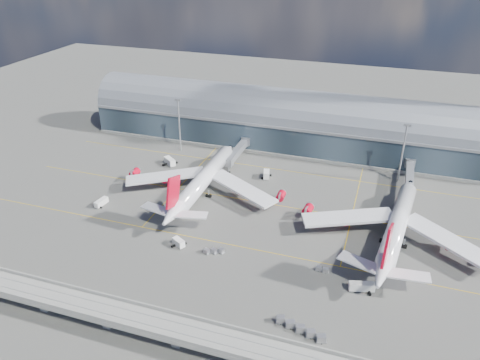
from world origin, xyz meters
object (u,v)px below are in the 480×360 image
(airliner_left, at_px, (202,181))
(floodlight_mast_left, at_px, (179,124))
(airliner_right, at_px, (397,227))
(cargo_train_2, at_px, (322,269))
(service_truck_5, at_px, (170,161))
(cargo_train_1, at_px, (301,329))
(service_truck_2, at_px, (362,287))
(floodlight_mast_right, at_px, (403,152))
(service_truck_4, at_px, (266,174))
(cargo_train_0, at_px, (214,251))
(service_truck_0, at_px, (101,202))
(service_truck_1, at_px, (179,243))

(airliner_left, bearing_deg, floodlight_mast_left, 125.65)
(airliner_right, height_order, cargo_train_2, airliner_right)
(cargo_train_2, bearing_deg, service_truck_5, 48.25)
(airliner_left, bearing_deg, cargo_train_1, -49.35)
(service_truck_2, distance_m, service_truck_5, 107.46)
(floodlight_mast_left, relative_size, service_truck_5, 3.74)
(floodlight_mast_right, bearing_deg, service_truck_4, -165.00)
(floodlight_mast_right, distance_m, cargo_train_0, 90.87)
(service_truck_0, height_order, service_truck_1, service_truck_1)
(floodlight_mast_right, distance_m, airliner_right, 46.16)
(cargo_train_1, relative_size, cargo_train_2, 3.31)
(floodlight_mast_left, distance_m, service_truck_0, 58.27)
(cargo_train_0, height_order, cargo_train_2, cargo_train_0)
(floodlight_mast_left, height_order, service_truck_4, floodlight_mast_left)
(cargo_train_0, bearing_deg, airliner_right, -43.15)
(cargo_train_1, xyz_separation_m, cargo_train_2, (1.14, 26.47, -0.26))
(floodlight_mast_right, height_order, airliner_left, floodlight_mast_right)
(airliner_right, relative_size, cargo_train_2, 15.66)
(airliner_left, height_order, cargo_train_1, airliner_left)
(floodlight_mast_right, xyz_separation_m, cargo_train_0, (-55.17, -71.05, -12.83))
(service_truck_5, height_order, cargo_train_1, service_truck_5)
(floodlight_mast_right, distance_m, airliner_left, 82.30)
(floodlight_mast_left, relative_size, service_truck_1, 5.08)
(service_truck_1, xyz_separation_m, service_truck_2, (60.03, -3.08, 0.06))
(floodlight_mast_left, bearing_deg, floodlight_mast_right, 0.00)
(service_truck_5, bearing_deg, service_truck_0, -155.30)
(cargo_train_1, bearing_deg, service_truck_1, 46.76)
(service_truck_1, bearing_deg, cargo_train_1, -88.21)
(service_truck_4, bearing_deg, cargo_train_0, -105.97)
(airliner_right, relative_size, service_truck_2, 8.92)
(cargo_train_1, bearing_deg, airliner_right, -38.77)
(floodlight_mast_left, distance_m, airliner_left, 45.15)
(service_truck_2, xyz_separation_m, cargo_train_2, (-12.41, 5.02, -0.65))
(airliner_right, distance_m, cargo_train_1, 54.87)
(floodlight_mast_left, distance_m, service_truck_1, 79.07)
(service_truck_1, bearing_deg, service_truck_2, -63.32)
(service_truck_1, height_order, service_truck_4, service_truck_4)
(airliner_left, bearing_deg, cargo_train_0, -62.87)
(service_truck_5, bearing_deg, service_truck_1, -113.84)
(airliner_left, xyz_separation_m, service_truck_4, (20.38, 21.62, -4.50))
(cargo_train_0, relative_size, cargo_train_1, 0.47)
(airliner_left, height_order, cargo_train_2, airliner_left)
(service_truck_4, xyz_separation_m, cargo_train_0, (-1.88, -56.77, -0.75))
(airliner_right, bearing_deg, cargo_train_0, -148.56)
(service_truck_2, bearing_deg, airliner_left, 44.68)
(service_truck_1, bearing_deg, cargo_train_2, -58.05)
(service_truck_5, bearing_deg, cargo_train_2, -86.94)
(airliner_right, xyz_separation_m, cargo_train_2, (-20.52, -23.72, -4.93))
(cargo_train_2, bearing_deg, service_truck_0, 74.29)
(cargo_train_1, bearing_deg, service_truck_4, 6.08)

